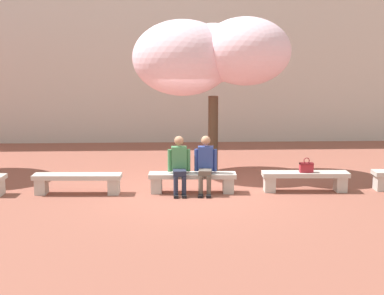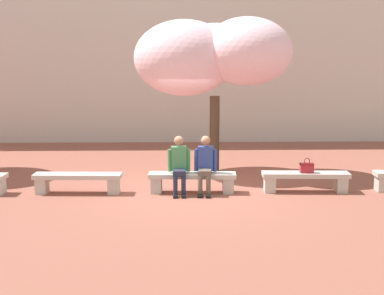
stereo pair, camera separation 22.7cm
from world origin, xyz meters
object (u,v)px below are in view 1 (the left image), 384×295
stone_bench_near_west (77,180)px  stone_bench_near_east (305,178)px  stone_bench_center (192,179)px  cherry_tree_main (211,55)px  handbag (306,167)px  person_seated_left (179,163)px  person_seated_right (205,163)px

stone_bench_near_west → stone_bench_near_east: same height
stone_bench_center → stone_bench_near_west: bearing=180.0°
stone_bench_near_west → cherry_tree_main: (3.13, 2.06, 2.77)m
stone_bench_center → handbag: handbag is taller
stone_bench_center → cherry_tree_main: (0.56, 2.06, 2.77)m
handbag → stone_bench_center: bearing=179.3°
handbag → stone_bench_near_east: bearing=107.7°
stone_bench_near_east → handbag: (0.01, -0.03, 0.27)m
stone_bench_center → person_seated_left: bearing=-169.8°
handbag → cherry_tree_main: size_ratio=0.08×
person_seated_right → stone_bench_near_east: bearing=1.3°
stone_bench_near_east → person_seated_right: bearing=-178.7°
stone_bench_near_east → person_seated_right: size_ratio=1.53×
person_seated_left → cherry_tree_main: (0.85, 2.11, 2.38)m
cherry_tree_main → person_seated_right: bearing=-97.2°
person_seated_left → cherry_tree_main: bearing=68.0°
stone_bench_center → stone_bench_near_east: same height
person_seated_left → stone_bench_near_west: bearing=178.7°
stone_bench_center → stone_bench_near_east: size_ratio=1.00×
stone_bench_center → person_seated_right: size_ratio=1.53×
stone_bench_near_west → handbag: size_ratio=5.83×
stone_bench_near_west → person_seated_right: bearing=-1.1°
stone_bench_near_east → person_seated_right: (-2.28, -0.05, 0.39)m
stone_bench_near_west → stone_bench_near_east: (5.14, 0.00, 0.00)m
person_seated_right → handbag: size_ratio=3.81×
stone_bench_center → stone_bench_near_east: (2.57, 0.00, 0.00)m
stone_bench_near_west → person_seated_right: size_ratio=1.53×
cherry_tree_main → handbag: bearing=-45.9°
stone_bench_center → person_seated_right: person_seated_right is taller
person_seated_right → cherry_tree_main: (0.27, 2.11, 2.38)m
handbag → person_seated_left: bearing=-179.5°
person_seated_right → handbag: person_seated_right is taller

